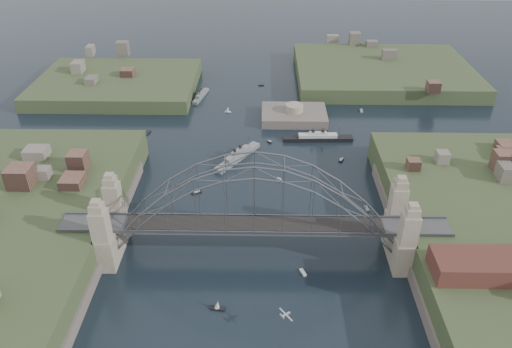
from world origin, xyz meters
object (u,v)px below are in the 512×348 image
object	(u,v)px
wharf_shed	(486,266)
naval_cruiser_far	(201,96)
ocean_liner	(318,138)
fort_island	(294,120)
naval_cruiser_near	(238,156)
bridge	(254,210)

from	to	relation	value
wharf_shed	naval_cruiser_far	xyz separation A→B (m)	(-66.07, 102.19, -9.26)
ocean_liner	wharf_shed	bearing A→B (deg)	-69.87
wharf_shed	fort_island	bearing A→B (deg)	110.85
fort_island	naval_cruiser_near	world-z (taller)	naval_cruiser_near
naval_cruiser_near	ocean_liner	bearing A→B (deg)	26.67
naval_cruiser_far	naval_cruiser_near	bearing A→B (deg)	-70.56
naval_cruiser_far	fort_island	bearing A→B (deg)	-28.10
bridge	fort_island	distance (m)	72.14
wharf_shed	ocean_liner	xyz separation A→B (m)	(-25.19, 68.73, -9.16)
bridge	ocean_liner	distance (m)	59.00
bridge	naval_cruiser_near	xyz separation A→B (m)	(-5.88, 42.33, -11.41)
naval_cruiser_near	ocean_liner	world-z (taller)	naval_cruiser_near
naval_cruiser_near	bridge	bearing A→B (deg)	-82.10
ocean_liner	naval_cruiser_far	bearing A→B (deg)	140.70
naval_cruiser_near	naval_cruiser_far	size ratio (longest dim) A/B	1.27
bridge	wharf_shed	distance (m)	46.23
fort_island	naval_cruiser_far	bearing A→B (deg)	151.90
naval_cruiser_near	naval_cruiser_far	xyz separation A→B (m)	(-16.19, 45.86, -0.18)
fort_island	bridge	bearing A→B (deg)	-99.73
naval_cruiser_near	ocean_liner	size ratio (longest dim) A/B	0.81
fort_island	ocean_liner	distance (m)	16.77
fort_island	naval_cruiser_near	bearing A→B (deg)	-122.86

